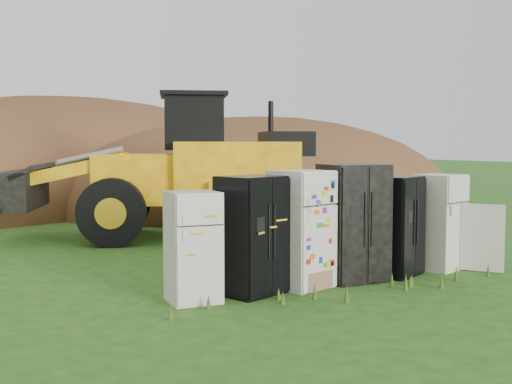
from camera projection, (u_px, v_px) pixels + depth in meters
ground at (332, 283)px, 10.43m from camera, size 120.00×120.00×0.00m
fridge_leftmost at (193, 247)px, 9.13m from camera, size 0.78×0.75×1.58m
fridge_black_side at (252, 235)px, 9.62m from camera, size 1.10×0.97×1.78m
fridge_sticker at (301, 229)px, 10.05m from camera, size 0.98×0.93×1.84m
fridge_dark_mid at (353, 223)px, 10.55m from camera, size 1.06×0.90×1.92m
fridge_black_right at (395, 226)px, 10.99m from camera, size 1.05×0.97×1.70m
fridge_open_door at (439, 222)px, 11.52m from camera, size 0.93×0.89×1.71m
wheel_loader at (157, 166)px, 15.26m from camera, size 7.72×5.49×3.46m
dirt_mound_right at (264, 205)px, 23.41m from camera, size 15.54×11.40×6.47m
dirt_mound_back at (64, 198)px, 26.59m from camera, size 20.54×13.69×8.38m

